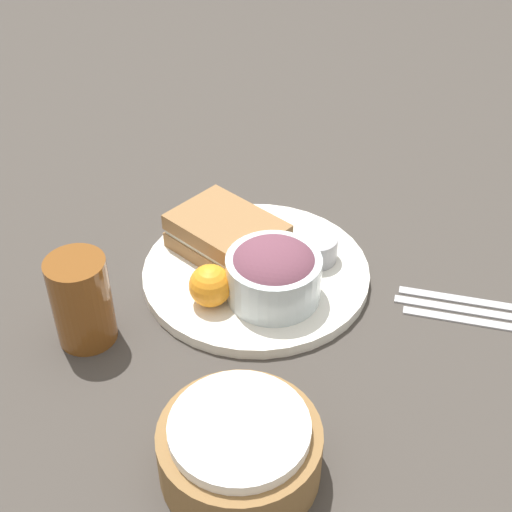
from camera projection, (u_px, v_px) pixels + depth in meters
The scene contains 11 objects.
ground_plane at pixel (256, 277), 0.91m from camera, with size 4.00×4.00×0.00m, color #3D3833.
plate at pixel (256, 273), 0.91m from camera, with size 0.29×0.29×0.01m, color white.
sandwich at pixel (227, 236), 0.92m from camera, with size 0.16×0.13×0.05m.
salad_bowl at pixel (274, 272), 0.84m from camera, with size 0.11×0.11×0.07m.
dressing_cup at pixel (315, 248), 0.91m from camera, with size 0.06×0.06×0.03m, color #99999E.
orange_wedge at pixel (210, 286), 0.84m from camera, with size 0.05×0.05×0.05m, color orange.
drink_glass at pixel (82, 301), 0.80m from camera, with size 0.07×0.07×0.11m, color brown.
bread_basket at pixel (240, 449), 0.67m from camera, with size 0.16×0.16×0.07m.
fork at pixel (465, 299), 0.88m from camera, with size 0.16×0.01×0.01m, color #B2B2B7.
knife at pixel (465, 309), 0.86m from camera, with size 0.17×0.01×0.01m, color #B2B2B7.
spoon at pixel (464, 319), 0.85m from camera, with size 0.14×0.01×0.01m, color #B2B2B7.
Camera 1 is at (-0.35, 0.60, 0.59)m, focal length 50.00 mm.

